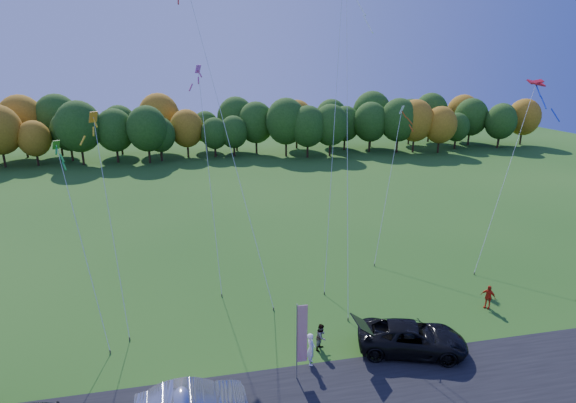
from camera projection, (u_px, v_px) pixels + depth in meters
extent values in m
plane|color=#205115|center=(310.00, 352.00, 25.06)|extent=(160.00, 160.00, 0.00)
cube|color=black|center=(331.00, 403.00, 21.32)|extent=(90.00, 6.00, 0.01)
imported|color=black|center=(412.00, 338.00, 24.95)|extent=(6.52, 4.44, 1.66)
imported|color=white|center=(311.00, 349.00, 23.84)|extent=(0.57, 0.74, 1.83)
imported|color=gray|center=(321.00, 337.00, 25.13)|extent=(0.94, 0.96, 1.56)
imported|color=red|center=(488.00, 297.00, 29.38)|extent=(0.88, 0.99, 1.61)
cylinder|color=#999999|center=(297.00, 342.00, 22.37)|extent=(0.06, 0.06, 4.27)
cube|color=red|center=(302.00, 334.00, 22.29)|extent=(0.53, 0.04, 3.20)
cube|color=navy|center=(302.00, 313.00, 21.97)|extent=(0.53, 0.03, 0.83)
cylinder|color=#4C3F33|center=(273.00, 309.00, 29.30)|extent=(0.08, 0.08, 0.20)
cylinder|color=#4C3F33|center=(324.00, 293.00, 31.29)|extent=(0.08, 0.08, 0.20)
cylinder|color=#4C3F33|center=(348.00, 319.00, 28.08)|extent=(0.08, 0.08, 0.20)
cylinder|color=#4C3F33|center=(474.00, 273.00, 34.22)|extent=(0.08, 0.08, 0.20)
cube|color=red|center=(536.00, 83.00, 37.01)|extent=(3.37, 1.17, 1.28)
cylinder|color=#4C3F33|center=(130.00, 339.00, 26.11)|extent=(0.08, 0.08, 0.20)
cube|color=orange|center=(93.00, 117.00, 27.39)|extent=(1.14, 1.14, 1.34)
cylinder|color=#4C3F33|center=(110.00, 352.00, 24.92)|extent=(0.08, 0.08, 0.20)
cube|color=#2E8816|center=(56.00, 145.00, 25.66)|extent=(0.87, 0.87, 1.03)
cylinder|color=#4C3F33|center=(374.00, 265.00, 35.68)|extent=(0.08, 0.08, 0.20)
cube|color=silver|center=(402.00, 110.00, 39.17)|extent=(1.16, 1.16, 1.37)
cylinder|color=#4C3F33|center=(222.00, 295.00, 31.00)|extent=(0.08, 0.08, 0.20)
cube|color=#F050DB|center=(198.00, 69.00, 32.53)|extent=(1.00, 1.00, 1.17)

